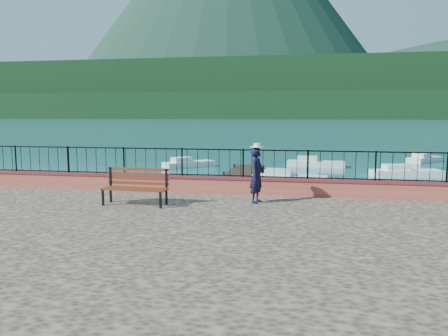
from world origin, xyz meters
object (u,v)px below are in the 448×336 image
(boat_0, at_px, (158,188))
(boat_4, at_px, (316,161))
(person, at_px, (257,175))
(park_bench, at_px, (135,194))
(boat_1, at_px, (289,176))
(boat_3, at_px, (189,162))
(boat_5, at_px, (425,157))
(boat_2, at_px, (406,170))

(boat_0, height_order, boat_4, same)
(person, bearing_deg, park_bench, 120.05)
(person, height_order, boat_1, person)
(person, bearing_deg, boat_3, 35.83)
(park_bench, height_order, boat_5, park_bench)
(boat_3, height_order, boat_5, same)
(park_bench, height_order, boat_4, park_bench)
(boat_0, xyz_separation_m, boat_2, (13.36, 8.99, 0.00))
(boat_0, relative_size, boat_3, 0.88)
(park_bench, height_order, boat_2, park_bench)
(boat_0, xyz_separation_m, boat_4, (7.85, 13.21, 0.00))
(park_bench, relative_size, boat_4, 0.48)
(park_bench, xyz_separation_m, boat_4, (5.96, 20.77, -1.13))
(park_bench, distance_m, person, 3.80)
(boat_3, bearing_deg, park_bench, -122.07)
(person, xyz_separation_m, boat_5, (11.21, 24.44, -1.67))
(person, bearing_deg, boat_1, 11.28)
(park_bench, xyz_separation_m, boat_1, (4.26, 12.73, -1.13))
(boat_5, bearing_deg, person, -160.88)
(boat_2, bearing_deg, boat_3, 158.96)
(boat_2, relative_size, boat_5, 1.25)
(boat_0, height_order, boat_3, same)
(park_bench, bearing_deg, boat_0, 105.96)
(person, height_order, boat_5, person)
(park_bench, bearing_deg, person, 17.52)
(park_bench, height_order, boat_0, park_bench)
(park_bench, xyz_separation_m, boat_5, (14.83, 25.45, -1.13))
(park_bench, bearing_deg, boat_2, 57.18)
(boat_0, distance_m, boat_4, 15.37)
(person, relative_size, boat_3, 0.46)
(boat_5, bearing_deg, boat_0, -179.29)
(person, height_order, boat_4, person)
(boat_3, bearing_deg, boat_2, -50.64)
(person, distance_m, boat_5, 26.94)
(person, relative_size, boat_5, 0.50)
(park_bench, bearing_deg, boat_3, 101.99)
(boat_1, xyz_separation_m, boat_2, (7.20, 3.82, 0.00))
(boat_5, bearing_deg, boat_2, -156.94)
(boat_1, relative_size, boat_4, 1.02)
(boat_5, bearing_deg, boat_1, -175.96)
(boat_0, distance_m, boat_1, 8.04)
(person, xyz_separation_m, boat_1, (0.65, 11.72, -1.67))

